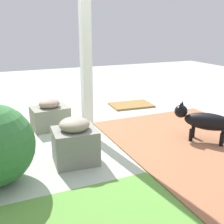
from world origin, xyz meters
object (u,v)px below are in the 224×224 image
object	(u,v)px
dog	(204,121)
doormat	(131,105)
stone_planter_nearest	(50,115)
porch_pillar	(86,51)
terracotta_pot_broad	(8,122)
stone_planter_mid	(75,142)

from	to	relation	value
dog	doormat	bearing A→B (deg)	-88.77
dog	doormat	distance (m)	1.78
stone_planter_nearest	doormat	size ratio (longest dim) A/B	0.71
porch_pillar	stone_planter_nearest	size ratio (longest dim) A/B	4.22
terracotta_pot_broad	dog	size ratio (longest dim) A/B	0.66
porch_pillar	doormat	xyz separation A→B (m)	(-1.14, -1.00, -1.04)
doormat	porch_pillar	bearing A→B (deg)	41.13
terracotta_pot_broad	doormat	world-z (taller)	terracotta_pot_broad
dog	doormat	xyz separation A→B (m)	(0.04, -1.76, -0.26)
porch_pillar	stone_planter_mid	xyz separation A→B (m)	(0.35, 0.64, -0.84)
stone_planter_mid	doormat	bearing A→B (deg)	-132.39
dog	terracotta_pot_broad	bearing A→B (deg)	-24.53
stone_planter_mid	dog	world-z (taller)	stone_planter_mid
stone_planter_nearest	dog	size ratio (longest dim) A/B	0.84
stone_planter_mid	terracotta_pot_broad	xyz separation A→B (m)	(0.57, -0.84, 0.02)
stone_planter_mid	stone_planter_nearest	bearing A→B (deg)	-88.72
porch_pillar	stone_planter_mid	size ratio (longest dim) A/B	4.46
terracotta_pot_broad	stone_planter_nearest	bearing A→B (deg)	-154.93
porch_pillar	stone_planter_nearest	world-z (taller)	porch_pillar
doormat	terracotta_pot_broad	bearing A→B (deg)	21.13
porch_pillar	stone_planter_mid	world-z (taller)	porch_pillar
stone_planter_nearest	terracotta_pot_broad	distance (m)	0.61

